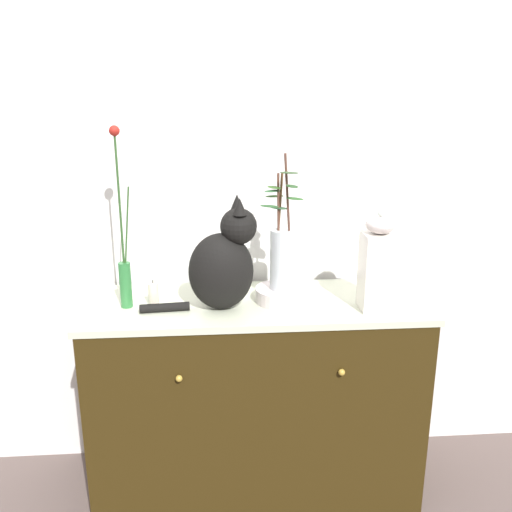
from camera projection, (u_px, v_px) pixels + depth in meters
ground_plane at (256, 484)px, 2.31m from camera, size 6.00×6.00×0.00m
wall_back at (250, 166)px, 2.23m from camera, size 4.40×0.08×2.60m
sideboard at (256, 398)px, 2.19m from camera, size 1.29×0.48×0.83m
cat_sitting at (224, 263)px, 1.96m from camera, size 0.43×0.19×0.41m
vase_slim_green at (124, 262)px, 1.97m from camera, size 0.06×0.04×0.65m
bowl_porcelain at (283, 295)px, 2.07m from camera, size 0.21×0.21×0.05m
vase_glass_clear at (283, 255)px, 2.02m from camera, size 0.17×0.16×0.51m
jar_lidded_porcelain at (378, 265)px, 1.96m from camera, size 0.11×0.11×0.37m
candle_pillar at (154, 295)px, 2.02m from camera, size 0.04×0.04×0.10m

